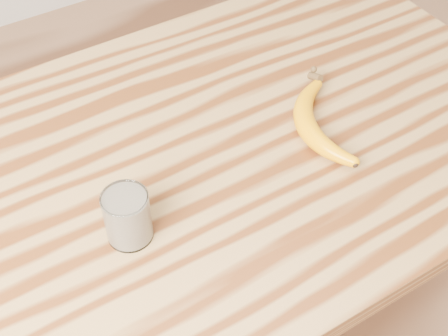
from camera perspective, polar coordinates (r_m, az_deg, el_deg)
table at (r=1.24m, az=0.84°, el=-1.57°), size 1.20×0.80×0.90m
smoothie_glass at (r=0.98m, az=-8.82°, el=-4.40°), size 0.07×0.07×0.09m
banana at (r=1.16m, az=7.45°, el=3.93°), size 0.22×0.34×0.04m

